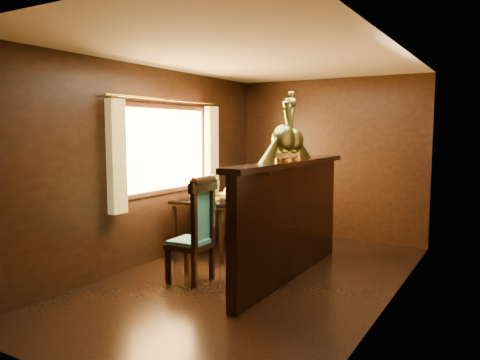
{
  "coord_description": "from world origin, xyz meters",
  "views": [
    {
      "loc": [
        2.49,
        -4.53,
        1.69
      ],
      "look_at": [
        -0.27,
        0.18,
        1.12
      ],
      "focal_mm": 35.0,
      "sensor_mm": 36.0,
      "label": 1
    }
  ],
  "objects_px": {
    "dining_table": "(216,201)",
    "peacock_left": "(284,126)",
    "chair_right": "(277,213)",
    "peacock_right": "(294,130)",
    "chair_left": "(198,227)"
  },
  "relations": [
    {
      "from": "chair_right",
      "to": "peacock_right",
      "type": "distance_m",
      "value": 1.09
    },
    {
      "from": "peacock_left",
      "to": "peacock_right",
      "type": "distance_m",
      "value": 0.27
    },
    {
      "from": "dining_table",
      "to": "chair_left",
      "type": "relative_size",
      "value": 1.19
    },
    {
      "from": "chair_right",
      "to": "peacock_right",
      "type": "bearing_deg",
      "value": -22.83
    },
    {
      "from": "dining_table",
      "to": "peacock_left",
      "type": "distance_m",
      "value": 1.88
    },
    {
      "from": "dining_table",
      "to": "peacock_right",
      "type": "height_order",
      "value": "peacock_right"
    },
    {
      "from": "chair_left",
      "to": "peacock_right",
      "type": "height_order",
      "value": "peacock_right"
    },
    {
      "from": "dining_table",
      "to": "chair_right",
      "type": "height_order",
      "value": "chair_right"
    },
    {
      "from": "chair_left",
      "to": "peacock_left",
      "type": "bearing_deg",
      "value": 28.81
    },
    {
      "from": "dining_table",
      "to": "chair_left",
      "type": "bearing_deg",
      "value": -74.18
    },
    {
      "from": "peacock_left",
      "to": "peacock_right",
      "type": "bearing_deg",
      "value": 90.0
    },
    {
      "from": "dining_table",
      "to": "peacock_left",
      "type": "bearing_deg",
      "value": -37.81
    },
    {
      "from": "chair_right",
      "to": "peacock_left",
      "type": "distance_m",
      "value": 1.21
    },
    {
      "from": "peacock_left",
      "to": "peacock_right",
      "type": "height_order",
      "value": "peacock_left"
    },
    {
      "from": "peacock_right",
      "to": "chair_right",
      "type": "bearing_deg",
      "value": 145.18
    }
  ]
}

